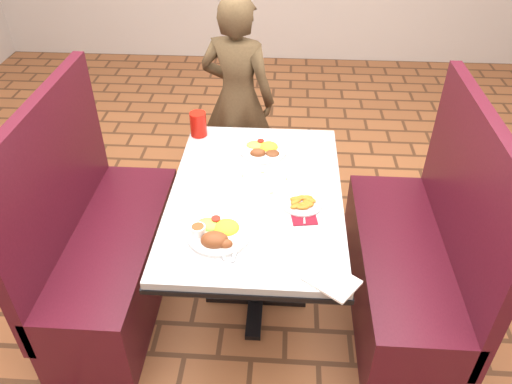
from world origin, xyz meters
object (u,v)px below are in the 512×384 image
plantain_plate (302,203)px  booth_bench_left (105,250)px  dining_table (256,208)px  red_tumbler (198,124)px  booth_bench_right (412,264)px  diner_person (238,99)px  near_dinner_plate (217,231)px  far_dinner_plate (264,148)px

plantain_plate → booth_bench_left: bearing=175.3°
dining_table → red_tumbler: 0.64m
booth_bench_right → plantain_plate: 0.73m
diner_person → booth_bench_right: bearing=148.0°
booth_bench_left → near_dinner_plate: (0.66, -0.32, 0.45)m
dining_table → near_dinner_plate: (-0.14, -0.32, 0.13)m
plantain_plate → red_tumbler: 0.82m
near_dinner_plate → plantain_plate: near_dinner_plate is taller
near_dinner_plate → red_tumbler: (-0.21, 0.82, 0.04)m
far_dinner_plate → red_tumbler: bearing=157.5°
dining_table → far_dinner_plate: bearing=87.4°
booth_bench_right → plantain_plate: booth_bench_right is taller
booth_bench_right → red_tumbler: (-1.15, 0.51, 0.49)m
booth_bench_left → booth_bench_right: (1.60, 0.00, 0.00)m
booth_bench_left → far_dinner_plate: 0.99m
booth_bench_right → dining_table: bearing=180.0°
far_dinner_plate → diner_person: bearing=105.6°
dining_table → far_dinner_plate: far_dinner_plate is taller
booth_bench_left → diner_person: 1.30m
dining_table → near_dinner_plate: bearing=-113.9°
near_dinner_plate → far_dinner_plate: near_dinner_plate is taller
diner_person → plantain_plate: size_ratio=7.43×
plantain_plate → red_tumbler: (-0.56, 0.59, 0.06)m
booth_bench_left → near_dinner_plate: booth_bench_left is taller
booth_bench_left → plantain_plate: booth_bench_left is taller
dining_table → booth_bench_left: (-0.80, 0.00, -0.32)m
dining_table → near_dinner_plate: 0.37m
diner_person → plantain_plate: diner_person is taller
booth_bench_right → plantain_plate: (-0.58, -0.08, 0.43)m
booth_bench_right → far_dinner_plate: size_ratio=4.99×
near_dinner_plate → booth_bench_right: bearing=18.7°
near_dinner_plate → booth_bench_left: bearing=154.2°
booth_bench_right → diner_person: 1.51m
diner_person → far_dinner_plate: size_ratio=5.65×
far_dinner_plate → plantain_plate: far_dinner_plate is taller
dining_table → far_dinner_plate: size_ratio=5.04×
booth_bench_right → diner_person: diner_person is taller
dining_table → plantain_plate: 0.25m
booth_bench_left → far_dinner_plate: bearing=23.5°
booth_bench_left → booth_bench_right: bearing=0.0°
diner_person → booth_bench_left: bearing=76.8°
diner_person → near_dinner_plate: bearing=107.8°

